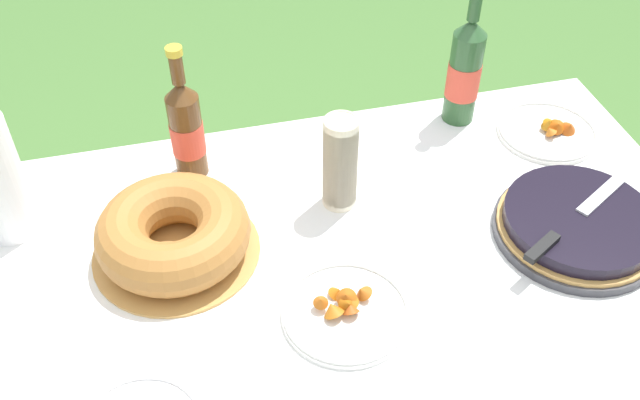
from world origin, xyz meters
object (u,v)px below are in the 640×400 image
at_px(cup_stack, 340,163).
at_px(bundt_cake, 174,233).
at_px(cider_bottle_amber, 186,129).
at_px(snack_plate_right, 549,131).
at_px(snack_plate_near, 346,310).
at_px(berry_tart, 577,225).
at_px(serving_knife, 574,219).
at_px(cider_bottle_green, 464,71).

bearing_deg(cup_stack, bundt_cake, -169.57).
distance_m(cider_bottle_amber, snack_plate_right, 0.84).
distance_m(snack_plate_near, snack_plate_right, 0.73).
bearing_deg(berry_tart, serving_knife, -150.18).
relative_size(cup_stack, snack_plate_right, 0.92).
distance_m(serving_knife, snack_plate_right, 0.36).
bearing_deg(bundt_cake, snack_plate_right, 10.63).
height_order(serving_knife, cider_bottle_green, cider_bottle_green).
distance_m(cup_stack, cider_bottle_amber, 0.34).
relative_size(berry_tart, cup_stack, 1.54).
xyz_separation_m(snack_plate_near, snack_plate_right, (0.61, 0.40, -0.00)).
xyz_separation_m(berry_tart, cider_bottle_amber, (-0.73, 0.38, 0.09)).
bearing_deg(cider_bottle_amber, cider_bottle_green, 3.91).
relative_size(cider_bottle_green, cider_bottle_amber, 1.09).
bearing_deg(snack_plate_right, cider_bottle_amber, 175.05).
height_order(serving_knife, snack_plate_near, serving_knife).
bearing_deg(serving_knife, cup_stack, 121.56).
bearing_deg(cider_bottle_amber, serving_knife, -29.60).
xyz_separation_m(serving_knife, bundt_cake, (-0.76, 0.16, -0.01)).
xyz_separation_m(bundt_cake, cider_bottle_amber, (0.06, 0.24, 0.06)).
relative_size(snack_plate_near, snack_plate_right, 1.02).
bearing_deg(serving_knife, cider_bottle_amber, 120.58).
distance_m(serving_knife, cider_bottle_green, 0.45).
bearing_deg(bundt_cake, cup_stack, 10.43).
bearing_deg(cider_bottle_green, cup_stack, -148.54).
height_order(bundt_cake, cider_bottle_green, cider_bottle_green).
height_order(cider_bottle_amber, snack_plate_right, cider_bottle_amber).
xyz_separation_m(berry_tart, cider_bottle_green, (-0.08, 0.43, 0.10)).
distance_m(berry_tart, cup_stack, 0.49).
height_order(berry_tart, snack_plate_right, snack_plate_right).
bearing_deg(bundt_cake, snack_plate_near, -39.08).
distance_m(bundt_cake, cider_bottle_amber, 0.25).
bearing_deg(bundt_cake, cider_bottle_green, 21.81).
bearing_deg(snack_plate_right, berry_tart, -108.04).
relative_size(cider_bottle_green, snack_plate_near, 1.45).
distance_m(serving_knife, bundt_cake, 0.78).
bearing_deg(cup_stack, cider_bottle_amber, 149.04).
height_order(berry_tart, cider_bottle_amber, cider_bottle_amber).
relative_size(serving_knife, snack_plate_near, 1.42).
height_order(bundt_cake, snack_plate_right, bundt_cake).
xyz_separation_m(cider_bottle_green, cider_bottle_amber, (-0.65, -0.04, -0.01)).
xyz_separation_m(cider_bottle_amber, snack_plate_near, (0.22, -0.47, -0.11)).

